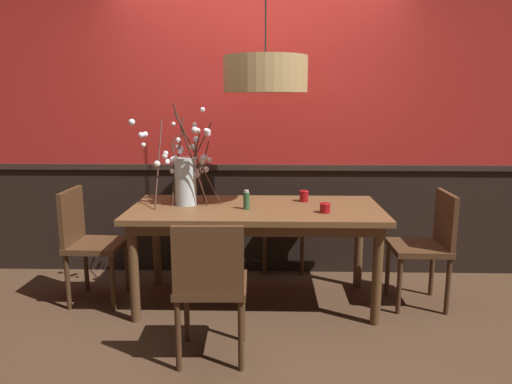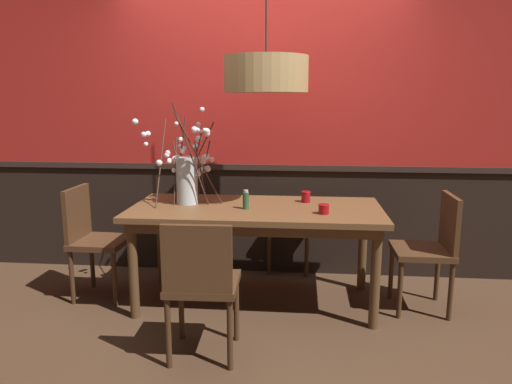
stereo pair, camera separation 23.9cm
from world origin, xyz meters
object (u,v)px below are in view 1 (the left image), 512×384
(dining_table, at_px, (256,218))
(chair_head_west_end, at_px, (88,239))
(chair_near_side_left, at_px, (210,282))
(candle_holder_nearer_center, at_px, (304,196))
(candle_holder_nearer_edge, at_px, (325,208))
(vase_with_blossoms, at_px, (185,177))
(chair_head_east_end, at_px, (428,242))
(chair_far_side_right, at_px, (284,213))
(pendant_lamp, at_px, (265,74))
(condiment_bottle, at_px, (246,200))

(dining_table, xyz_separation_m, chair_head_west_end, (-1.31, 0.01, -0.18))
(chair_near_side_left, relative_size, candle_holder_nearer_center, 10.00)
(candle_holder_nearer_edge, bearing_deg, dining_table, 160.71)
(vase_with_blossoms, distance_m, candle_holder_nearer_center, 0.95)
(chair_head_east_end, distance_m, chair_far_side_right, 1.38)
(dining_table, bearing_deg, chair_near_side_left, -106.16)
(candle_holder_nearer_center, bearing_deg, chair_near_side_left, -120.56)
(candle_holder_nearer_edge, bearing_deg, pendant_lamp, 151.88)
(chair_near_side_left, height_order, vase_with_blossoms, vase_with_blossoms)
(chair_far_side_right, bearing_deg, vase_with_blossoms, -134.65)
(chair_head_east_end, xyz_separation_m, chair_far_side_right, (-1.07, 0.86, 0.01))
(chair_head_east_end, height_order, candle_holder_nearer_edge, chair_head_east_end)
(chair_near_side_left, distance_m, chair_head_east_end, 1.78)
(chair_head_west_end, bearing_deg, vase_with_blossoms, 4.73)
(vase_with_blossoms, bearing_deg, chair_far_side_right, 45.35)
(chair_head_west_end, height_order, pendant_lamp, pendant_lamp)
(pendant_lamp, bearing_deg, condiment_bottle, -135.81)
(condiment_bottle, bearing_deg, chair_far_side_right, 71.83)
(dining_table, distance_m, candle_holder_nearer_center, 0.45)
(dining_table, bearing_deg, candle_holder_nearer_edge, -19.29)
(candle_holder_nearer_center, bearing_deg, vase_with_blossoms, -171.72)
(chair_head_east_end, bearing_deg, candle_holder_nearer_edge, -167.79)
(dining_table, distance_m, vase_with_blossoms, 0.63)
(chair_near_side_left, xyz_separation_m, chair_head_east_end, (1.56, 0.86, -0.00))
(chair_head_east_end, relative_size, candle_holder_nearer_center, 10.05)
(chair_far_side_right, xyz_separation_m, vase_with_blossoms, (-0.79, -0.80, 0.48))
(chair_far_side_right, height_order, vase_with_blossoms, vase_with_blossoms)
(chair_head_west_end, bearing_deg, candle_holder_nearer_edge, -5.69)
(dining_table, xyz_separation_m, chair_far_side_right, (0.24, 0.86, -0.17))
(vase_with_blossoms, bearing_deg, candle_holder_nearer_center, 8.28)
(chair_head_west_end, distance_m, condiment_bottle, 1.29)
(dining_table, distance_m, candle_holder_nearer_edge, 0.55)
(chair_near_side_left, distance_m, pendant_lamp, 1.58)
(chair_head_east_end, relative_size, pendant_lamp, 0.72)
(chair_head_west_end, bearing_deg, dining_table, -0.22)
(candle_holder_nearer_center, distance_m, candle_holder_nearer_edge, 0.40)
(chair_head_west_end, distance_m, candle_holder_nearer_edge, 1.85)
(chair_near_side_left, height_order, pendant_lamp, pendant_lamp)
(dining_table, distance_m, chair_near_side_left, 0.91)
(dining_table, bearing_deg, chair_head_east_end, 0.02)
(dining_table, bearing_deg, chair_far_side_right, 74.48)
(chair_head_east_end, distance_m, condiment_bottle, 1.42)
(chair_near_side_left, bearing_deg, dining_table, 73.84)
(candle_holder_nearer_center, height_order, pendant_lamp, pendant_lamp)
(chair_head_east_end, relative_size, candle_holder_nearer_edge, 11.02)
(chair_head_west_end, bearing_deg, candle_holder_nearer_center, 6.67)
(dining_table, xyz_separation_m, candle_holder_nearer_edge, (0.50, -0.18, 0.12))
(chair_far_side_right, relative_size, vase_with_blossoms, 1.21)
(chair_head_east_end, distance_m, vase_with_blossoms, 1.92)
(chair_far_side_right, distance_m, pendant_lamp, 1.49)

